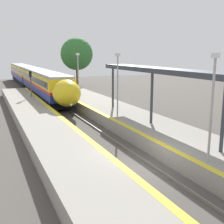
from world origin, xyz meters
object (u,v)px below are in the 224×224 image
(train, at_px, (32,77))
(lamppost_mid, at_px, (118,81))
(lamppost_near, at_px, (212,101))
(railway_signal, at_px, (31,84))
(lamppost_far, at_px, (78,73))

(train, xyz_separation_m, lamppost_mid, (2.32, -28.55, 1.78))
(train, distance_m, lamppost_mid, 28.70)
(train, xyz_separation_m, lamppost_near, (2.32, -38.86, 1.78))
(train, bearing_deg, railway_signal, -99.36)
(railway_signal, bearing_deg, lamppost_mid, -72.38)
(railway_signal, relative_size, lamppost_far, 0.79)
(railway_signal, distance_m, lamppost_mid, 15.34)
(lamppost_mid, bearing_deg, railway_signal, 107.62)
(train, height_order, lamppost_mid, lamppost_mid)
(railway_signal, bearing_deg, lamppost_near, -79.46)
(lamppost_near, relative_size, lamppost_far, 1.00)
(lamppost_far, bearing_deg, lamppost_mid, -90.00)
(train, distance_m, lamppost_near, 38.97)
(lamppost_near, bearing_deg, train, 93.41)
(railway_signal, distance_m, lamppost_near, 25.33)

